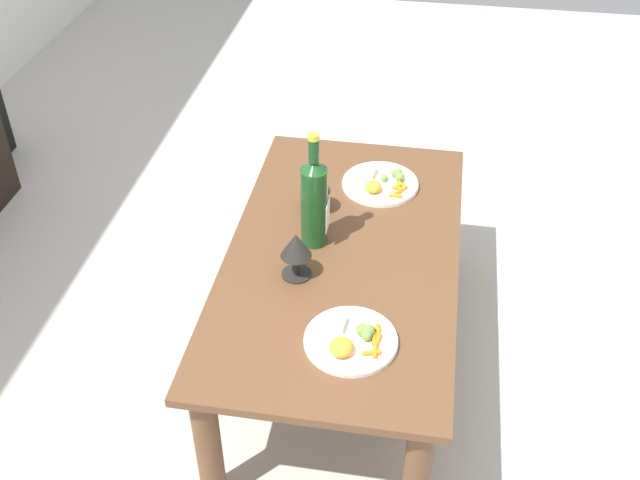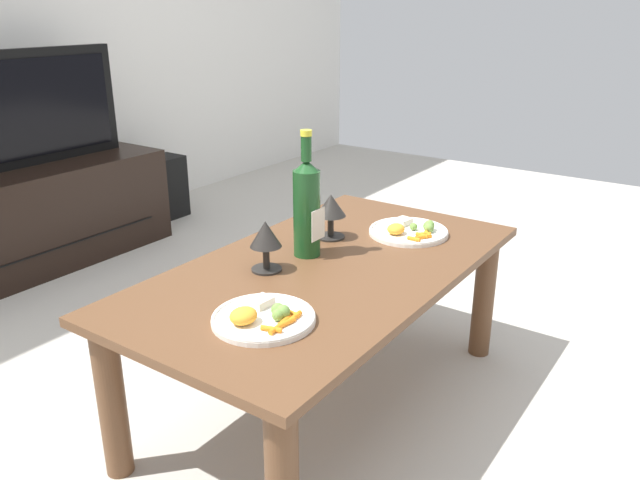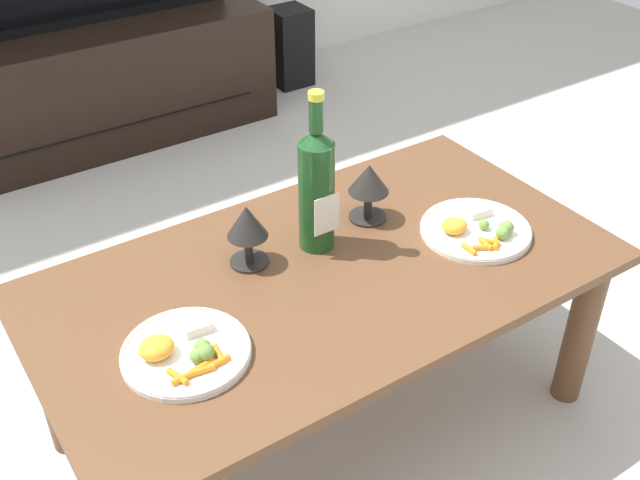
# 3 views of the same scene
# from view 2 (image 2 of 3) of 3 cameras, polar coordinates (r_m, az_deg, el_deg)

# --- Properties ---
(ground_plane) EXTENTS (6.40, 6.40, 0.00)m
(ground_plane) POSITION_cam_2_polar(r_m,az_deg,el_deg) (1.98, 0.51, -14.48)
(ground_plane) COLOR #B7B2A8
(dining_table) EXTENTS (1.23, 0.67, 0.45)m
(dining_table) POSITION_cam_2_polar(r_m,az_deg,el_deg) (1.80, 0.55, -4.60)
(dining_table) COLOR brown
(dining_table) RESTS_ON ground_plane
(tv_stand) EXTENTS (1.25, 0.50, 0.46)m
(tv_stand) POSITION_cam_2_polar(r_m,az_deg,el_deg) (3.18, -24.90, 1.96)
(tv_stand) COLOR black
(tv_stand) RESTS_ON ground_plane
(tv_screen) EXTENTS (1.05, 0.05, 0.51)m
(tv_screen) POSITION_cam_2_polar(r_m,az_deg,el_deg) (3.08, -26.23, 10.46)
(tv_screen) COLOR black
(tv_screen) RESTS_ON tv_stand
(floor_speaker) EXTENTS (0.17, 0.17, 0.35)m
(floor_speaker) POSITION_cam_2_polar(r_m,az_deg,el_deg) (3.68, -13.60, 4.74)
(floor_speaker) COLOR black
(floor_speaker) RESTS_ON ground_plane
(wine_bottle) EXTENTS (0.08, 0.08, 0.36)m
(wine_bottle) POSITION_cam_2_polar(r_m,az_deg,el_deg) (1.79, -1.21, 3.15)
(wine_bottle) COLOR #19471E
(wine_bottle) RESTS_ON dining_table
(goblet_left) EXTENTS (0.09, 0.09, 0.14)m
(goblet_left) POSITION_cam_2_polar(r_m,az_deg,el_deg) (1.70, -4.94, 0.26)
(goblet_left) COLOR black
(goblet_left) RESTS_ON dining_table
(goblet_right) EXTENTS (0.09, 0.09, 0.14)m
(goblet_right) POSITION_cam_2_polar(r_m,az_deg,el_deg) (1.94, 0.98, 2.91)
(goblet_right) COLOR black
(goblet_right) RESTS_ON dining_table
(dinner_plate_left) EXTENTS (0.24, 0.24, 0.05)m
(dinner_plate_left) POSITION_cam_2_polar(r_m,az_deg,el_deg) (1.46, -5.16, -6.96)
(dinner_plate_left) COLOR white
(dinner_plate_left) RESTS_ON dining_table
(dinner_plate_right) EXTENTS (0.25, 0.25, 0.05)m
(dinner_plate_right) POSITION_cam_2_polar(r_m,az_deg,el_deg) (2.01, 8.03, 0.83)
(dinner_plate_right) COLOR white
(dinner_plate_right) RESTS_ON dining_table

